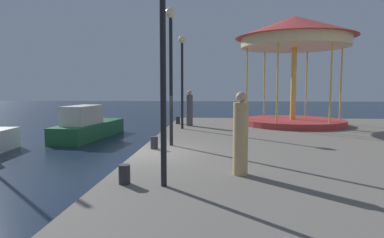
{
  "coord_description": "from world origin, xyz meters",
  "views": [
    {
      "loc": [
        2.41,
        -10.19,
        2.77
      ],
      "look_at": [
        1.53,
        2.8,
        1.57
      ],
      "focal_mm": 31.58,
      "sensor_mm": 36.0,
      "label": 1
    }
  ],
  "objects_px": {
    "carousel": "(295,43)",
    "lamp_post_far_end": "(182,66)",
    "person_mid_promenade": "(190,109)",
    "motorboat_green": "(88,126)",
    "lamp_post_near_edge": "(163,24)",
    "bollard_north": "(124,174)",
    "bollard_center": "(178,120)",
    "lamp_post_mid_promenade": "(171,53)",
    "person_by_the_water": "(241,136)",
    "bollard_south": "(154,143)"
  },
  "relations": [
    {
      "from": "bollard_center",
      "to": "bollard_south",
      "type": "xyz_separation_m",
      "value": [
        0.07,
        -7.63,
        0.0
      ]
    },
    {
      "from": "carousel",
      "to": "bollard_south",
      "type": "height_order",
      "value": "carousel"
    },
    {
      "from": "carousel",
      "to": "lamp_post_near_edge",
      "type": "relative_size",
      "value": 1.31
    },
    {
      "from": "lamp_post_mid_promenade",
      "to": "lamp_post_far_end",
      "type": "relative_size",
      "value": 1.04
    },
    {
      "from": "lamp_post_near_edge",
      "to": "person_mid_promenade",
      "type": "relative_size",
      "value": 2.57
    },
    {
      "from": "bollard_center",
      "to": "lamp_post_mid_promenade",
      "type": "bearing_deg",
      "value": -85.58
    },
    {
      "from": "bollard_south",
      "to": "carousel",
      "type": "bearing_deg",
      "value": 51.13
    },
    {
      "from": "lamp_post_near_edge",
      "to": "bollard_center",
      "type": "relative_size",
      "value": 11.85
    },
    {
      "from": "bollard_north",
      "to": "person_by_the_water",
      "type": "xyz_separation_m",
      "value": [
        2.44,
        0.92,
        0.69
      ]
    },
    {
      "from": "person_mid_promenade",
      "to": "lamp_post_mid_promenade",
      "type": "bearing_deg",
      "value": -91.57
    },
    {
      "from": "lamp_post_near_edge",
      "to": "bollard_south",
      "type": "height_order",
      "value": "lamp_post_near_edge"
    },
    {
      "from": "carousel",
      "to": "lamp_post_far_end",
      "type": "xyz_separation_m",
      "value": [
        -5.73,
        -2.11,
        -1.27
      ]
    },
    {
      "from": "lamp_post_far_end",
      "to": "motorboat_green",
      "type": "bearing_deg",
      "value": 161.22
    },
    {
      "from": "lamp_post_mid_promenade",
      "to": "person_by_the_water",
      "type": "relative_size",
      "value": 2.46
    },
    {
      "from": "carousel",
      "to": "bollard_south",
      "type": "relative_size",
      "value": 15.51
    },
    {
      "from": "person_by_the_water",
      "to": "person_mid_promenade",
      "type": "bearing_deg",
      "value": 100.92
    },
    {
      "from": "lamp_post_near_edge",
      "to": "bollard_south",
      "type": "relative_size",
      "value": 11.85
    },
    {
      "from": "lamp_post_far_end",
      "to": "bollard_south",
      "type": "distance_m",
      "value": 6.16
    },
    {
      "from": "motorboat_green",
      "to": "person_by_the_water",
      "type": "relative_size",
      "value": 3.16
    },
    {
      "from": "lamp_post_mid_promenade",
      "to": "person_by_the_water",
      "type": "distance_m",
      "value": 4.86
    },
    {
      "from": "lamp_post_near_edge",
      "to": "lamp_post_far_end",
      "type": "height_order",
      "value": "lamp_post_near_edge"
    },
    {
      "from": "motorboat_green",
      "to": "person_mid_promenade",
      "type": "height_order",
      "value": "person_mid_promenade"
    },
    {
      "from": "bollard_north",
      "to": "bollard_south",
      "type": "distance_m",
      "value": 4.02
    },
    {
      "from": "motorboat_green",
      "to": "person_mid_promenade",
      "type": "bearing_deg",
      "value": -5.36
    },
    {
      "from": "bollard_south",
      "to": "person_by_the_water",
      "type": "relative_size",
      "value": 0.21
    },
    {
      "from": "lamp_post_far_end",
      "to": "bollard_center",
      "type": "bearing_deg",
      "value": 101.76
    },
    {
      "from": "bollard_north",
      "to": "bollard_center",
      "type": "xyz_separation_m",
      "value": [
        -0.17,
        11.65,
        0.0
      ]
    },
    {
      "from": "bollard_center",
      "to": "person_by_the_water",
      "type": "bearing_deg",
      "value": -76.33
    },
    {
      "from": "person_by_the_water",
      "to": "lamp_post_far_end",
      "type": "bearing_deg",
      "value": 104.14
    },
    {
      "from": "lamp_post_near_edge",
      "to": "person_mid_promenade",
      "type": "height_order",
      "value": "lamp_post_near_edge"
    },
    {
      "from": "carousel",
      "to": "lamp_post_far_end",
      "type": "distance_m",
      "value": 6.23
    },
    {
      "from": "motorboat_green",
      "to": "bollard_north",
      "type": "bearing_deg",
      "value": -65.63
    },
    {
      "from": "bollard_north",
      "to": "lamp_post_far_end",
      "type": "bearing_deg",
      "value": 88.33
    },
    {
      "from": "lamp_post_near_edge",
      "to": "bollard_north",
      "type": "bearing_deg",
      "value": 173.53
    },
    {
      "from": "lamp_post_far_end",
      "to": "bollard_south",
      "type": "xyz_separation_m",
      "value": [
        -0.38,
        -5.47,
        -2.82
      ]
    },
    {
      "from": "carousel",
      "to": "bollard_north",
      "type": "distance_m",
      "value": 13.68
    },
    {
      "from": "lamp_post_mid_promenade",
      "to": "bollard_north",
      "type": "height_order",
      "value": "lamp_post_mid_promenade"
    },
    {
      "from": "lamp_post_far_end",
      "to": "person_mid_promenade",
      "type": "distance_m",
      "value": 2.53
    },
    {
      "from": "lamp_post_mid_promenade",
      "to": "bollard_center",
      "type": "bearing_deg",
      "value": 94.42
    },
    {
      "from": "person_mid_promenade",
      "to": "lamp_post_far_end",
      "type": "bearing_deg",
      "value": -101.01
    },
    {
      "from": "lamp_post_far_end",
      "to": "lamp_post_near_edge",
      "type": "bearing_deg",
      "value": -86.67
    },
    {
      "from": "person_mid_promenade",
      "to": "person_by_the_water",
      "type": "distance_m",
      "value": 10.06
    },
    {
      "from": "motorboat_green",
      "to": "bollard_center",
      "type": "distance_m",
      "value": 4.98
    },
    {
      "from": "bollard_south",
      "to": "bollard_center",
      "type": "bearing_deg",
      "value": 90.52
    },
    {
      "from": "bollard_center",
      "to": "lamp_post_near_edge",
      "type": "bearing_deg",
      "value": -85.09
    },
    {
      "from": "lamp_post_mid_promenade",
      "to": "motorboat_green",
      "type": "bearing_deg",
      "value": 129.65
    },
    {
      "from": "motorboat_green",
      "to": "lamp_post_near_edge",
      "type": "height_order",
      "value": "lamp_post_near_edge"
    },
    {
      "from": "bollard_north",
      "to": "motorboat_green",
      "type": "bearing_deg",
      "value": 114.37
    },
    {
      "from": "motorboat_green",
      "to": "bollard_south",
      "type": "bearing_deg",
      "value": -55.49
    },
    {
      "from": "motorboat_green",
      "to": "bollard_north",
      "type": "relative_size",
      "value": 14.9
    }
  ]
}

